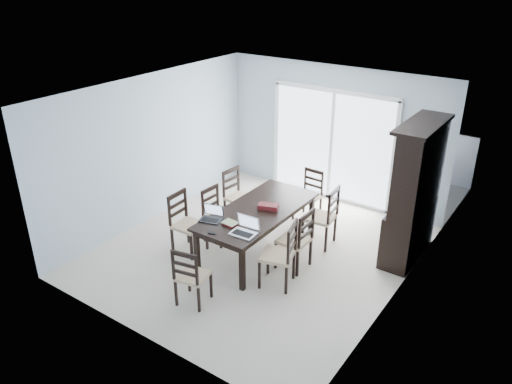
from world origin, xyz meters
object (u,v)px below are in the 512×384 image
at_px(chair_end_far, 310,189).
at_px(game_box, 268,207).
at_px(chair_left_far, 236,190).
at_px(cell_phone, 212,233).
at_px(laptop_silver, 243,231).
at_px(dining_table, 258,214).
at_px(chair_end_near, 189,271).
at_px(china_hutch, 414,194).
at_px(chair_left_mid, 215,209).
at_px(chair_left_near, 184,216).
at_px(chair_right_near, 284,248).
at_px(chair_right_far, 326,211).
at_px(chair_right_mid, 300,234).
at_px(hot_tub, 316,148).
at_px(laptop_dark, 210,217).

relative_size(chair_end_far, game_box, 3.36).
xyz_separation_m(chair_left_far, cell_phone, (0.84, -1.67, 0.17)).
relative_size(laptop_silver, game_box, 1.21).
xyz_separation_m(dining_table, chair_end_near, (0.05, -1.69, -0.13)).
bearing_deg(china_hutch, game_box, -148.95).
height_order(chair_left_mid, game_box, chair_left_mid).
bearing_deg(cell_phone, chair_left_near, 144.27).
height_order(chair_left_near, chair_end_near, chair_left_near).
height_order(china_hutch, chair_left_far, china_hutch).
bearing_deg(game_box, chair_right_near, -43.25).
bearing_deg(chair_left_mid, chair_right_far, 121.64).
bearing_deg(chair_left_mid, game_box, 104.99).
xyz_separation_m(chair_left_near, chair_right_mid, (1.79, 0.57, -0.01)).
height_order(chair_right_far, cell_phone, chair_right_far).
height_order(china_hutch, laptop_silver, china_hutch).
height_order(chair_left_far, chair_end_near, chair_left_far).
bearing_deg(game_box, chair_left_mid, -168.32).
height_order(laptop_silver, hot_tub, laptop_silver).
distance_m(chair_end_far, cell_phone, 2.53).
distance_m(chair_right_far, hot_tub, 3.32).
bearing_deg(chair_right_far, chair_left_near, 122.50).
height_order(chair_right_mid, laptop_dark, chair_right_mid).
xyz_separation_m(chair_left_mid, chair_end_far, (0.91, 1.60, -0.01)).
xyz_separation_m(chair_right_mid, chair_right_far, (-0.00, 0.85, 0.03)).
bearing_deg(chair_left_far, chair_left_near, 4.69).
xyz_separation_m(dining_table, laptop_silver, (0.27, -0.77, 0.14)).
bearing_deg(cell_phone, hot_tub, 86.35).
xyz_separation_m(chair_right_mid, cell_phone, (-0.91, -0.93, 0.16)).
distance_m(chair_left_far, game_box, 1.22).
height_order(chair_left_far, chair_right_mid, chair_right_mid).
xyz_separation_m(cell_phone, hot_tub, (-0.82, 4.61, -0.26)).
xyz_separation_m(chair_left_mid, chair_right_near, (1.64, -0.48, 0.05)).
bearing_deg(chair_end_near, laptop_dark, 101.97).
relative_size(chair_left_mid, chair_right_far, 0.89).
bearing_deg(chair_left_far, chair_right_far, 100.43).
relative_size(china_hutch, chair_right_far, 1.84).
relative_size(chair_right_mid, hot_tub, 0.57).
relative_size(chair_left_near, laptop_silver, 3.05).
bearing_deg(chair_end_near, chair_left_near, 123.24).
height_order(laptop_dark, game_box, laptop_dark).
height_order(dining_table, chair_end_far, chair_end_far).
bearing_deg(chair_left_near, laptop_dark, 81.81).
relative_size(chair_end_near, laptop_silver, 2.74).
relative_size(china_hutch, game_box, 7.04).
relative_size(chair_left_near, chair_right_far, 0.97).
distance_m(chair_right_mid, game_box, 0.72).
relative_size(chair_left_far, laptop_silver, 2.94).
distance_m(chair_left_far, cell_phone, 1.88).
bearing_deg(chair_right_near, chair_right_far, -13.97).
height_order(chair_left_far, chair_right_far, chair_right_far).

